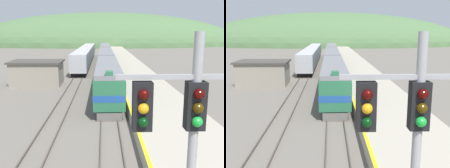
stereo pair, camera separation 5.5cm
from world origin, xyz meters
The scene contains 10 objects.
track_main centered at (0.00, 70.00, 0.08)m, with size 1.52×180.00×0.16m.
track_siding centered at (-4.72, 70.00, 0.08)m, with size 1.52×180.00×0.16m.
platform centered at (4.85, 50.00, 0.50)m, with size 6.24×140.00×1.00m.
distant_hills centered at (0.00, 153.72, 0.00)m, with size 160.51×72.23×36.85m.
station_shed centered at (-10.04, 35.97, 1.78)m, with size 7.35×5.17×3.52m.
express_train_lead_car centered at (0.00, 29.06, 2.18)m, with size 2.85×19.29×4.35m.
carriage_second centered at (0.00, 50.92, 2.17)m, with size 2.84×22.19×3.99m.
carriage_third centered at (0.00, 73.99, 2.17)m, with size 2.84×22.19×3.99m.
siding_train centered at (-4.72, 62.29, 2.00)m, with size 2.90×42.47×3.88m.
signal_mast_main centered at (1.41, 3.37, 5.24)m, with size 3.30×0.42×7.63m.
Camera 1 is at (-0.48, -1.76, 7.62)m, focal length 42.00 mm.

